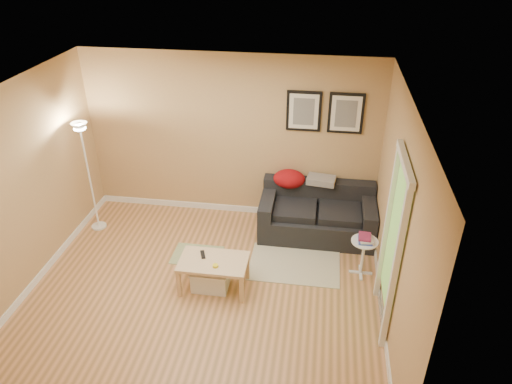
% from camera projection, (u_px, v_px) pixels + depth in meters
% --- Properties ---
extents(floor, '(4.50, 4.50, 0.00)m').
position_uv_depth(floor, '(205.00, 291.00, 6.15)').
color(floor, tan).
rests_on(floor, ground).
extents(ceiling, '(4.50, 4.50, 0.00)m').
position_uv_depth(ceiling, '(191.00, 98.00, 4.85)').
color(ceiling, white).
rests_on(ceiling, wall_back).
extents(wall_back, '(4.50, 0.00, 4.50)m').
position_uv_depth(wall_back, '(231.00, 138.00, 7.22)').
color(wall_back, tan).
rests_on(wall_back, ground).
extents(wall_front, '(4.50, 0.00, 4.50)m').
position_uv_depth(wall_front, '(136.00, 335.00, 3.78)').
color(wall_front, tan).
rests_on(wall_front, ground).
extents(wall_left, '(0.00, 4.00, 4.00)m').
position_uv_depth(wall_left, '(20.00, 192.00, 5.79)').
color(wall_left, tan).
rests_on(wall_left, ground).
extents(wall_right, '(0.00, 4.00, 4.00)m').
position_uv_depth(wall_right, '(397.00, 221.00, 5.22)').
color(wall_right, tan).
rests_on(wall_right, ground).
extents(baseboard_back, '(4.50, 0.02, 0.10)m').
position_uv_depth(baseboard_back, '(233.00, 208.00, 7.83)').
color(baseboard_back, white).
rests_on(baseboard_back, ground).
extents(baseboard_left, '(0.02, 4.00, 0.10)m').
position_uv_depth(baseboard_left, '(43.00, 272.00, 6.41)').
color(baseboard_left, white).
rests_on(baseboard_left, ground).
extents(baseboard_right, '(0.02, 4.00, 0.10)m').
position_uv_depth(baseboard_right, '(381.00, 306.00, 5.84)').
color(baseboard_right, white).
rests_on(baseboard_right, ground).
extents(sofa, '(1.70, 0.90, 0.75)m').
position_uv_depth(sofa, '(317.00, 213.00, 7.10)').
color(sofa, black).
rests_on(sofa, ground).
extents(red_throw, '(0.48, 0.36, 0.28)m').
position_uv_depth(red_throw, '(289.00, 179.00, 7.20)').
color(red_throw, maroon).
rests_on(red_throw, sofa).
extents(plaid_throw, '(0.45, 0.32, 0.10)m').
position_uv_depth(plaid_throw, '(321.00, 180.00, 7.14)').
color(plaid_throw, tan).
rests_on(plaid_throw, sofa).
extents(framed_print_left, '(0.50, 0.04, 0.60)m').
position_uv_depth(framed_print_left, '(304.00, 111.00, 6.81)').
color(framed_print_left, black).
rests_on(framed_print_left, wall_back).
extents(framed_print_right, '(0.50, 0.04, 0.60)m').
position_uv_depth(framed_print_right, '(346.00, 113.00, 6.73)').
color(framed_print_right, black).
rests_on(framed_print_right, wall_back).
extents(area_rug, '(1.25, 0.85, 0.01)m').
position_uv_depth(area_rug, '(295.00, 264.00, 6.61)').
color(area_rug, beige).
rests_on(area_rug, ground).
extents(green_runner, '(0.70, 0.50, 0.01)m').
position_uv_depth(green_runner, '(197.00, 255.00, 6.80)').
color(green_runner, '#668C4C').
rests_on(green_runner, ground).
extents(coffee_table, '(1.00, 0.79, 0.43)m').
position_uv_depth(coffee_table, '(214.00, 274.00, 6.11)').
color(coffee_table, '#D8B084').
rests_on(coffee_table, ground).
extents(remote_control, '(0.10, 0.17, 0.02)m').
position_uv_depth(remote_control, '(203.00, 255.00, 6.10)').
color(remote_control, black).
rests_on(remote_control, coffee_table).
extents(tape_roll, '(0.07, 0.07, 0.03)m').
position_uv_depth(tape_roll, '(215.00, 266.00, 5.89)').
color(tape_roll, yellow).
rests_on(tape_roll, coffee_table).
extents(storage_bin, '(0.48, 0.35, 0.29)m').
position_uv_depth(storage_bin, '(211.00, 278.00, 6.15)').
color(storage_bin, white).
rests_on(storage_bin, ground).
extents(side_table, '(0.36, 0.36, 0.54)m').
position_uv_depth(side_table, '(363.00, 257.00, 6.32)').
color(side_table, white).
rests_on(side_table, ground).
extents(book_stack, '(0.18, 0.24, 0.07)m').
position_uv_depth(book_stack, '(365.00, 238.00, 6.17)').
color(book_stack, '#3950AC').
rests_on(book_stack, side_table).
extents(floor_lamp, '(0.23, 0.23, 1.75)m').
position_uv_depth(floor_lamp, '(90.00, 181.00, 7.03)').
color(floor_lamp, white).
rests_on(floor_lamp, ground).
extents(doorway, '(0.12, 1.01, 2.13)m').
position_uv_depth(doorway, '(390.00, 249.00, 5.23)').
color(doorway, white).
rests_on(doorway, ground).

